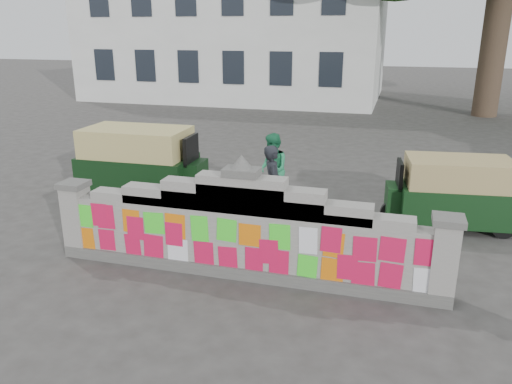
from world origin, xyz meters
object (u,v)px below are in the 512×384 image
pedestrian (272,170)px  rickshaw_left (141,162)px  cyclist_bike (272,212)px  rickshaw_right (453,192)px  cyclist_rider (273,197)px

pedestrian → rickshaw_left: rickshaw_left is taller
cyclist_bike → pedestrian: pedestrian is taller
cyclist_bike → pedestrian: (-0.43, 1.68, 0.37)m
rickshaw_right → rickshaw_left: bearing=-6.0°
pedestrian → cyclist_rider: bearing=-13.4°
cyclist_rider → rickshaw_right: bearing=-87.7°
cyclist_bike → rickshaw_left: 3.75m
cyclist_rider → pedestrian: size_ratio=0.93×
cyclist_bike → rickshaw_left: size_ratio=0.56×
cyclist_rider → rickshaw_left: rickshaw_left is taller
cyclist_bike → cyclist_rider: 0.31m
rickshaw_left → pedestrian: bearing=5.5°
rickshaw_left → cyclist_bike: bearing=-22.0°
cyclist_bike → rickshaw_left: (-3.49, 1.31, 0.41)m
pedestrian → rickshaw_right: pedestrian is taller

